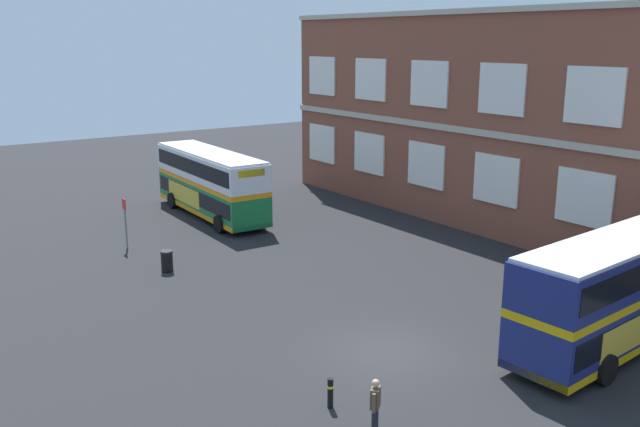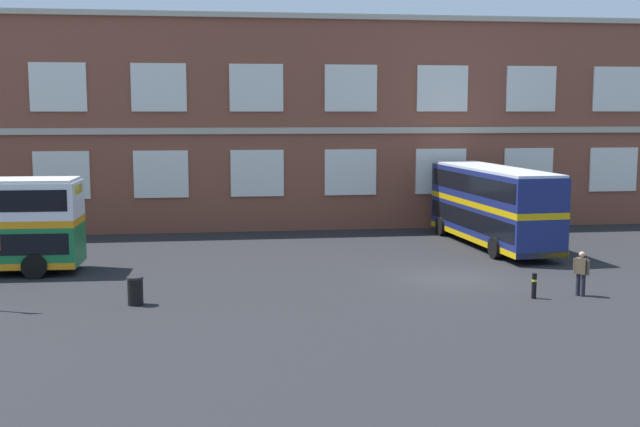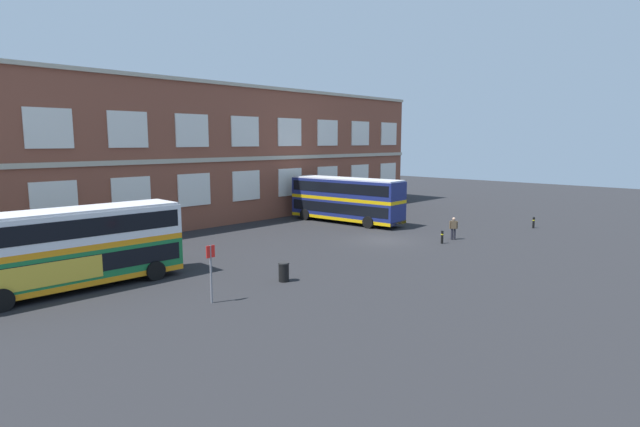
% 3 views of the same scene
% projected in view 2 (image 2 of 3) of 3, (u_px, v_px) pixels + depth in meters
% --- Properties ---
extents(ground_plane, '(120.00, 120.00, 0.00)m').
position_uv_depth(ground_plane, '(439.00, 269.00, 34.93)').
color(ground_plane, '#232326').
extents(brick_terminal_building, '(48.78, 8.19, 12.40)m').
position_uv_depth(brick_terminal_building, '(340.00, 125.00, 49.60)').
color(brick_terminal_building, brown).
rests_on(brick_terminal_building, ground).
extents(double_decker_middle, '(3.46, 11.16, 4.07)m').
position_uv_depth(double_decker_middle, '(492.00, 205.00, 40.52)').
color(double_decker_middle, navy).
rests_on(double_decker_middle, ground).
extents(waiting_passenger, '(0.49, 0.55, 1.70)m').
position_uv_depth(waiting_passenger, '(581.00, 272.00, 29.69)').
color(waiting_passenger, black).
rests_on(waiting_passenger, ground).
extents(station_litter_bin, '(0.60, 0.60, 1.03)m').
position_uv_depth(station_litter_bin, '(135.00, 291.00, 28.38)').
color(station_litter_bin, black).
rests_on(station_litter_bin, ground).
extents(safety_bollard_west, '(0.19, 0.19, 0.95)m').
position_uv_depth(safety_bollard_west, '(534.00, 285.00, 29.34)').
color(safety_bollard_west, black).
rests_on(safety_bollard_west, ground).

